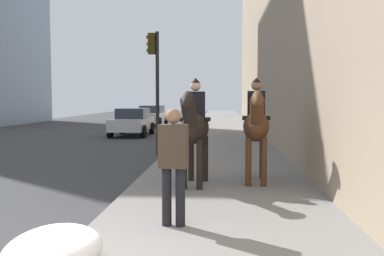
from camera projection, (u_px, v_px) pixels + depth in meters
mounted_horse_near at (195, 126)px, 8.86m from camera, size 2.15×0.69×2.27m
mounted_horse_far at (256, 125)px, 9.17m from camera, size 2.15×0.64×2.29m
pedestrian_greeting at (173, 159)px, 6.05m from camera, size 0.29×0.42×1.70m
car_near_lane at (132, 122)px, 22.17m from camera, size 3.89×1.92×1.44m
car_mid_lane at (152, 115)px, 30.74m from camera, size 4.30×2.04×1.44m
traffic_light_near_curb at (155, 74)px, 14.31m from camera, size 0.20×0.44×4.20m
snow_pile_near at (54, 250)px, 4.49m from camera, size 1.31×1.01×0.45m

